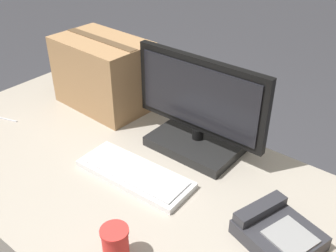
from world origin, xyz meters
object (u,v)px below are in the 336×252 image
at_px(monitor, 199,115).
at_px(keyboard, 135,173).
at_px(desk_phone, 277,232).
at_px(cardboard_box, 103,73).
at_px(paper_cup_left, 116,244).

distance_m(monitor, keyboard, 0.32).
bearing_deg(keyboard, monitor, 75.29).
distance_m(monitor, desk_phone, 0.52).
xyz_separation_m(keyboard, desk_phone, (0.51, 0.05, 0.02)).
bearing_deg(desk_phone, cardboard_box, -177.56).
xyz_separation_m(keyboard, cardboard_box, (-0.47, 0.30, 0.14)).
bearing_deg(paper_cup_left, keyboard, 124.75).
xyz_separation_m(desk_phone, paper_cup_left, (-0.31, -0.34, 0.03)).
relative_size(paper_cup_left, cardboard_box, 0.26).
height_order(desk_phone, paper_cup_left, paper_cup_left).
distance_m(keyboard, cardboard_box, 0.57).
relative_size(monitor, keyboard, 1.27).
bearing_deg(monitor, paper_cup_left, -76.37).
xyz_separation_m(monitor, cardboard_box, (-0.53, 0.02, 0.01)).
distance_m(keyboard, paper_cup_left, 0.36).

